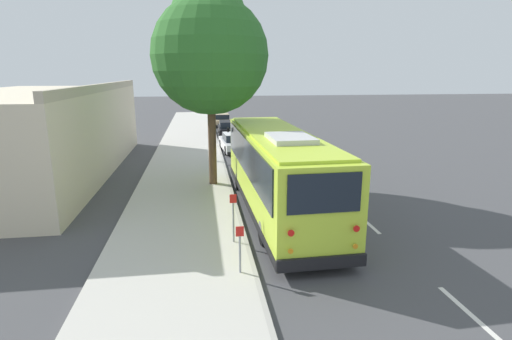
% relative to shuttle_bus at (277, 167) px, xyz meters
% --- Properties ---
extents(ground_plane, '(160.00, 160.00, 0.00)m').
position_rel_shuttle_bus_xyz_m(ground_plane, '(0.78, -0.04, -1.83)').
color(ground_plane, '#474749').
extents(sidewalk_slab, '(80.00, 4.41, 0.15)m').
position_rel_shuttle_bus_xyz_m(sidewalk_slab, '(0.78, 3.90, -1.75)').
color(sidewalk_slab, beige).
rests_on(sidewalk_slab, ground).
extents(curb_strip, '(80.00, 0.14, 0.15)m').
position_rel_shuttle_bus_xyz_m(curb_strip, '(0.78, 1.63, -1.75)').
color(curb_strip, '#AAA69D').
rests_on(curb_strip, ground).
extents(shuttle_bus, '(11.56, 3.03, 3.39)m').
position_rel_shuttle_bus_xyz_m(shuttle_bus, '(0.00, 0.00, 0.00)').
color(shuttle_bus, '#BCDB38').
rests_on(shuttle_bus, ground).
extents(parked_sedan_white, '(4.54, 2.04, 1.29)m').
position_rel_shuttle_bus_xyz_m(parked_sedan_white, '(12.88, 0.57, -1.23)').
color(parked_sedan_white, silver).
rests_on(parked_sedan_white, ground).
extents(parked_sedan_black, '(4.51, 1.83, 1.27)m').
position_rel_shuttle_bus_xyz_m(parked_sedan_black, '(20.23, 0.48, -1.24)').
color(parked_sedan_black, black).
rests_on(parked_sedan_black, ground).
extents(parked_sedan_tan, '(4.39, 1.84, 1.27)m').
position_rel_shuttle_bus_xyz_m(parked_sedan_tan, '(26.84, 0.66, -1.24)').
color(parked_sedan_tan, tan).
rests_on(parked_sedan_tan, ground).
extents(street_tree, '(5.40, 5.40, 9.60)m').
position_rel_shuttle_bus_xyz_m(street_tree, '(4.09, 2.42, 4.78)').
color(street_tree, brown).
rests_on(street_tree, sidewalk_slab).
extents(sign_post_near, '(0.06, 0.22, 1.34)m').
position_rel_shuttle_bus_xyz_m(sign_post_near, '(-5.25, 2.03, -0.99)').
color(sign_post_near, gray).
rests_on(sign_post_near, sidewalk_slab).
extents(sign_post_far, '(0.06, 0.22, 1.60)m').
position_rel_shuttle_bus_xyz_m(sign_post_far, '(-3.19, 2.03, -0.85)').
color(sign_post_far, gray).
rests_on(sign_post_far, sidewalk_slab).
extents(fire_hydrant, '(0.22, 0.22, 0.81)m').
position_rel_shuttle_bus_xyz_m(fire_hydrant, '(8.98, 2.15, -1.28)').
color(fire_hydrant, '#99999E').
rests_on(fire_hydrant, sidewalk_slab).
extents(building_backdrop, '(18.26, 8.15, 4.91)m').
position_rel_shuttle_bus_xyz_m(building_backdrop, '(7.64, 11.97, 0.43)').
color(building_backdrop, beige).
rests_on(building_backdrop, ground).
extents(lane_stripe_behind, '(2.40, 0.14, 0.01)m').
position_rel_shuttle_bus_xyz_m(lane_stripe_behind, '(-7.73, -3.12, -1.83)').
color(lane_stripe_behind, silver).
rests_on(lane_stripe_behind, ground).
extents(lane_stripe_mid, '(2.40, 0.14, 0.01)m').
position_rel_shuttle_bus_xyz_m(lane_stripe_mid, '(-1.73, -3.12, -1.83)').
color(lane_stripe_mid, silver).
rests_on(lane_stripe_mid, ground).
extents(lane_stripe_ahead, '(2.40, 0.14, 0.01)m').
position_rel_shuttle_bus_xyz_m(lane_stripe_ahead, '(4.27, -3.12, -1.83)').
color(lane_stripe_ahead, silver).
rests_on(lane_stripe_ahead, ground).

